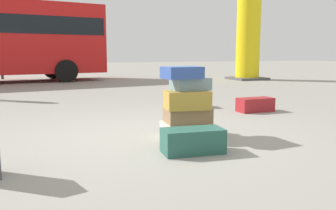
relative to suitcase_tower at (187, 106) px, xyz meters
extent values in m
plane|color=gray|center=(-0.47, 0.23, -0.43)|extent=(80.00, 80.00, 0.00)
cube|color=beige|center=(0.00, 0.02, -0.34)|extent=(0.74, 0.57, 0.19)
cube|color=olive|center=(0.03, 0.03, -0.13)|extent=(0.65, 0.47, 0.21)
cube|color=#B28C33|center=(-0.02, -0.05, 0.09)|extent=(0.64, 0.48, 0.24)
cube|color=gray|center=(0.07, 0.04, 0.30)|extent=(0.51, 0.35, 0.17)
cube|color=#334F99|center=(-0.09, -0.04, 0.46)|extent=(0.53, 0.39, 0.16)
cube|color=beige|center=(1.16, 2.39, -0.33)|extent=(0.83, 0.44, 0.20)
cube|color=#26594C|center=(-0.26, -0.76, -0.29)|extent=(0.74, 0.42, 0.28)
cube|color=maroon|center=(2.14, 1.47, -0.29)|extent=(0.72, 0.34, 0.27)
cylinder|color=yellow|center=(6.90, 8.98, 1.28)|extent=(1.03, 1.03, 3.43)
cube|color=#4C4C4C|center=(6.90, 8.98, -0.38)|extent=(1.44, 1.44, 0.10)
cylinder|color=black|center=(-1.12, 12.73, 0.02)|extent=(0.93, 0.38, 0.90)
cylinder|color=black|center=(-0.74, 10.26, 0.02)|extent=(0.93, 0.38, 0.90)
camera|label=1|loc=(-1.95, -4.40, 0.72)|focal=37.66mm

